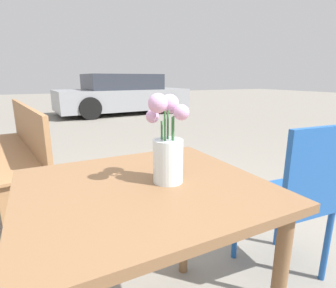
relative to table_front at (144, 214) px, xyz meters
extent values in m
cube|color=brown|center=(0.00, 0.00, 0.10)|extent=(0.85, 0.77, 0.03)
cylinder|color=brown|center=(-0.36, 0.30, -0.26)|extent=(0.05, 0.05, 0.70)
cylinder|color=brown|center=(0.35, 0.33, -0.26)|extent=(0.05, 0.05, 0.70)
cylinder|color=silver|center=(0.09, -0.01, 0.19)|extent=(0.11, 0.11, 0.15)
cylinder|color=silver|center=(0.09, -0.01, 0.16)|extent=(0.09, 0.09, 0.09)
cylinder|color=#337038|center=(0.10, -0.02, 0.23)|extent=(0.01, 0.01, 0.22)
sphere|color=#CC99C6|center=(0.14, -0.02, 0.36)|extent=(0.05, 0.05, 0.05)
cylinder|color=#337038|center=(0.09, 0.00, 0.25)|extent=(0.01, 0.01, 0.24)
sphere|color=#CC99C6|center=(0.11, 0.02, 0.39)|extent=(0.07, 0.07, 0.07)
cylinder|color=#337038|center=(0.07, 0.00, 0.23)|extent=(0.01, 0.01, 0.21)
sphere|color=#CC99C6|center=(0.05, 0.02, 0.35)|extent=(0.05, 0.05, 0.05)
cylinder|color=#337038|center=(0.07, -0.02, 0.25)|extent=(0.01, 0.01, 0.25)
sphere|color=#CC99C6|center=(0.05, -0.03, 0.40)|extent=(0.06, 0.06, 0.06)
cylinder|color=#337038|center=(0.10, -0.03, 0.24)|extent=(0.01, 0.01, 0.23)
sphere|color=#CC99C6|center=(0.11, -0.06, 0.37)|extent=(0.05, 0.05, 0.05)
cube|color=#1E519E|center=(0.85, 0.12, -0.17)|extent=(0.42, 0.42, 0.03)
cube|color=#1E519E|center=(0.84, -0.07, 0.06)|extent=(0.40, 0.05, 0.42)
cylinder|color=#1E519E|center=(0.69, 0.30, -0.40)|extent=(0.03, 0.03, 0.43)
cylinder|color=#1E519E|center=(1.03, 0.28, -0.40)|extent=(0.03, 0.03, 0.43)
cylinder|color=#1E519E|center=(0.67, -0.04, -0.40)|extent=(0.03, 0.03, 0.43)
cylinder|color=#1E519E|center=(1.01, -0.06, -0.40)|extent=(0.03, 0.03, 0.43)
cube|color=#9E7047|center=(-0.60, 1.86, -0.17)|extent=(0.67, 1.77, 0.02)
cube|color=#9E7047|center=(-0.44, 1.89, 0.04)|extent=(0.35, 1.71, 0.40)
cube|color=#9E7047|center=(-0.46, 1.06, -0.40)|extent=(0.33, 0.12, 0.43)
cube|color=#9E7047|center=(-0.75, 2.65, -0.40)|extent=(0.33, 0.12, 0.43)
cube|color=gray|center=(1.96, 7.30, -0.17)|extent=(4.08, 2.03, 0.61)
cube|color=#2D333D|center=(1.96, 7.30, 0.36)|extent=(2.30, 1.74, 0.45)
cylinder|color=black|center=(0.81, 6.40, -0.31)|extent=(0.61, 0.23, 0.60)
cylinder|color=black|center=(0.67, 7.99, -0.31)|extent=(0.61, 0.23, 0.60)
cylinder|color=black|center=(3.25, 6.61, -0.31)|extent=(0.61, 0.23, 0.60)
cylinder|color=black|center=(3.11, 8.21, -0.31)|extent=(0.61, 0.23, 0.60)
camera|label=1|loc=(-0.29, -0.81, 0.48)|focal=28.00mm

